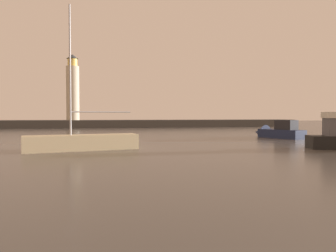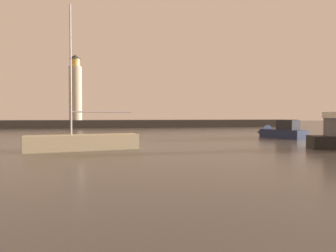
% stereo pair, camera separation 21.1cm
% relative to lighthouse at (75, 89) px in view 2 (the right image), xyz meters
% --- Properties ---
extents(ground_plane, '(220.00, 220.00, 0.00)m').
position_rel_lighthouse_xyz_m(ground_plane, '(8.06, -32.49, -7.62)').
color(ground_plane, '#4C4742').
extents(breakwater, '(78.73, 6.65, 1.51)m').
position_rel_lighthouse_xyz_m(breakwater, '(8.06, 0.00, -6.87)').
color(breakwater, '#423F3D').
rests_on(breakwater, ground_plane).
extents(lighthouse, '(2.49, 2.49, 12.90)m').
position_rel_lighthouse_xyz_m(lighthouse, '(0.00, 0.00, 0.00)').
color(lighthouse, beige).
rests_on(lighthouse, breakwater).
extents(motorboat_2, '(3.42, 6.39, 2.25)m').
position_rel_lighthouse_xyz_m(motorboat_2, '(22.86, -35.13, -6.99)').
color(motorboat_2, '#1E284C').
rests_on(motorboat_2, ground_plane).
extents(sailboat_moored, '(7.71, 2.99, 9.74)m').
position_rel_lighthouse_xyz_m(sailboat_moored, '(3.05, -43.36, -7.05)').
color(sailboat_moored, beige).
rests_on(sailboat_moored, ground_plane).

